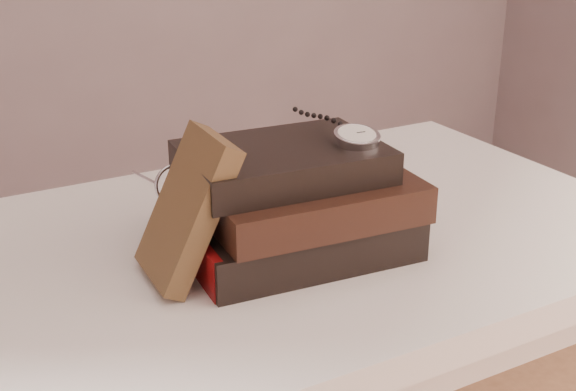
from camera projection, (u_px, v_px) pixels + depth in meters
table at (273, 298)px, 1.03m from camera, size 1.00×0.60×0.75m
book_stack at (296, 204)px, 0.93m from camera, size 0.28×0.21×0.13m
journal at (187, 208)px, 0.86m from camera, size 0.10×0.11×0.17m
pocket_watch at (354, 136)px, 0.92m from camera, size 0.06×0.16×0.02m
eyeglasses at (196, 180)px, 0.97m from camera, size 0.12×0.14×0.05m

